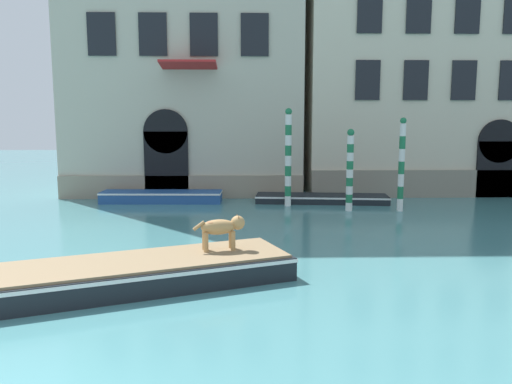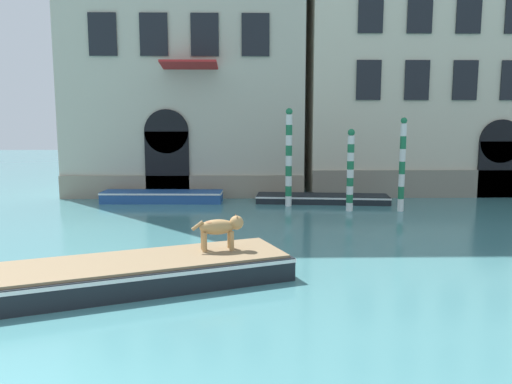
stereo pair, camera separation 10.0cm
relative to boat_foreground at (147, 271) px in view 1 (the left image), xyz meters
name	(u,v)px [view 1 (the left image)]	position (x,y,z in m)	size (l,w,h in m)	color
palazzo_left	(185,1)	(-0.76, 15.81, 9.45)	(11.66, 7.40, 19.59)	#BCB29E
palazzo_right	(442,14)	(12.60, 15.81, 8.87)	(14.25, 6.13, 18.43)	beige
boat_foreground	(147,271)	(0.00, 0.00, 0.00)	(6.85, 4.27, 0.60)	black
dog_on_deck	(222,227)	(1.67, 0.78, 0.83)	(1.24, 0.54, 0.84)	tan
boat_moored_near_palazzo	(162,196)	(-1.54, 11.69, -0.05)	(5.51, 1.52, 0.51)	#234C8C
boat_moored_far	(321,198)	(5.74, 11.39, -0.13)	(6.08, 2.13, 0.36)	black
mooring_pole_0	(402,164)	(8.63, 9.15, 1.61)	(0.26, 0.26, 3.82)	white
mooring_pole_2	(350,170)	(6.55, 9.27, 1.38)	(0.29, 0.29, 3.36)	white
mooring_pole_4	(288,157)	(4.13, 10.53, 1.81)	(0.29, 0.29, 4.22)	white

